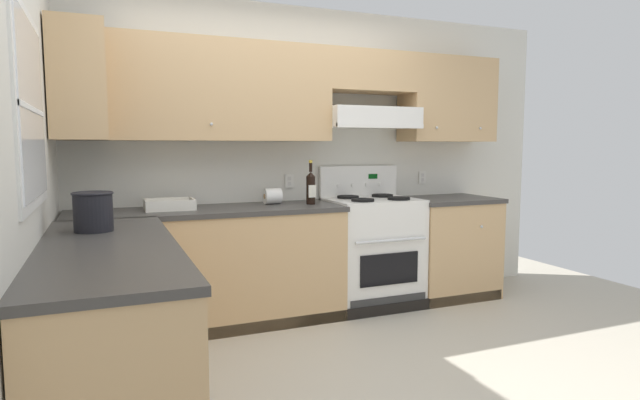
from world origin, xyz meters
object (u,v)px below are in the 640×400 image
at_px(stove, 372,250).
at_px(bowl, 169,206).
at_px(paper_towel_roll, 272,196).
at_px(bucket, 93,211).
at_px(wine_bottle, 311,187).

distance_m(stove, bowl, 1.74).
relative_size(stove, paper_towel_roll, 8.81).
distance_m(bucket, paper_towel_roll, 1.62).
bearing_deg(bucket, bowl, 59.87).
xyz_separation_m(wine_bottle, paper_towel_roll, (-0.28, 0.14, -0.08)).
relative_size(wine_bottle, paper_towel_roll, 2.62).
distance_m(stove, bucket, 2.40).
bearing_deg(bucket, stove, 20.65).
relative_size(bucket, paper_towel_roll, 1.61).
bearing_deg(stove, bucket, -159.35).
bearing_deg(wine_bottle, stove, 3.02).
distance_m(bowl, bucket, 1.01).
relative_size(wine_bottle, bucket, 1.62).
height_order(stove, paper_towel_roll, stove).
xyz_separation_m(wine_bottle, bucket, (-1.60, -0.79, -0.03)).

